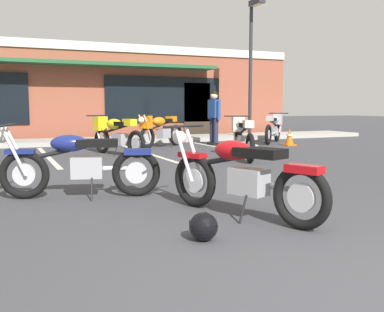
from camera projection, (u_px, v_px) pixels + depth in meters
ground_plane at (172, 190)px, 6.50m from camera, size 80.00×80.00×0.00m
sidewalk_kerb at (75, 141)px, 14.50m from camera, size 22.00×1.80×0.14m
brick_storefront_building at (58, 93)px, 18.08m from camera, size 17.83×6.37×3.45m
painted_stall_lines at (98, 154)px, 11.23m from camera, size 7.39×4.80×0.01m
motorcycle_foreground_classic at (241, 175)px, 4.86m from camera, size 1.09×2.00×0.98m
motorcycle_red_sportbike at (274, 127)px, 14.73m from camera, size 1.65×1.66×0.98m
motorcycle_black_cruiser at (79, 163)px, 5.89m from camera, size 2.06×0.91×0.98m
motorcycle_silver_naked at (160, 129)px, 13.09m from camera, size 1.82×1.43×0.98m
motorcycle_blue_standard at (115, 134)px, 11.09m from camera, size 1.06×2.01×0.98m
motorcycle_orange_scrambler at (243, 136)px, 10.29m from camera, size 1.00×2.03×0.98m
person_in_black_shirt at (214, 114)px, 13.98m from camera, size 0.32×0.61×1.68m
helmet_on_pavement at (204, 227)px, 4.02m from camera, size 0.26×0.26×0.26m
traffic_cone at (289, 137)px, 13.79m from camera, size 0.34×0.34×0.53m
parking_lot_lamp_post at (252, 51)px, 15.36m from camera, size 0.24×0.76×4.75m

